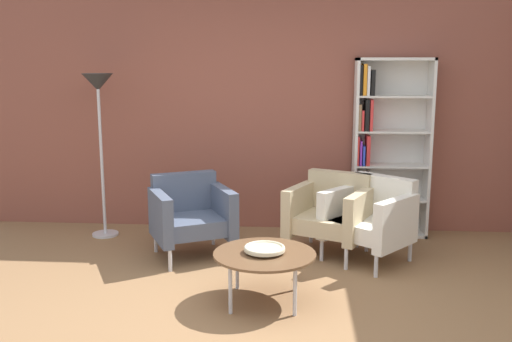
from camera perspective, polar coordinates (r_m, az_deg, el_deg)
ground_plane at (r=4.30m, az=-1.82°, el=-14.68°), size 8.32×8.32×0.00m
brick_back_panel at (r=6.35m, az=0.48°, el=7.20°), size 6.40×0.12×2.90m
bookshelf_tall at (r=6.24m, az=12.60°, el=2.25°), size 0.80×0.30×1.90m
coffee_table_low at (r=4.46m, az=0.86°, el=-8.55°), size 0.80×0.80×0.40m
decorative_bowl at (r=4.44m, az=0.87°, el=-7.77°), size 0.32×0.32×0.05m
armchair_by_bookshelf at (r=5.61m, az=7.49°, el=-4.12°), size 0.91×0.89×0.78m
armchair_spare_guest at (r=5.54m, az=-6.56°, el=-4.28°), size 0.92×0.90×0.78m
armchair_near_window at (r=5.49m, az=11.44°, el=-4.56°), size 0.95×0.94×0.78m
floor_lamp_torchiere at (r=6.19m, az=-15.48°, el=6.71°), size 0.32×0.32×1.74m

